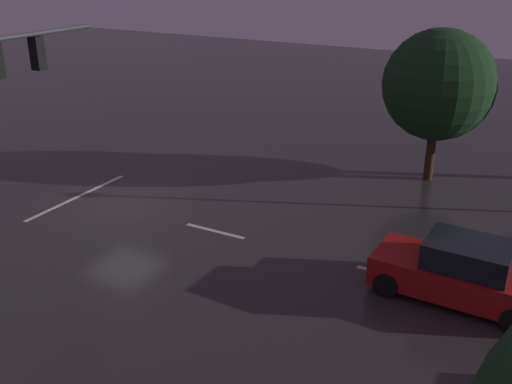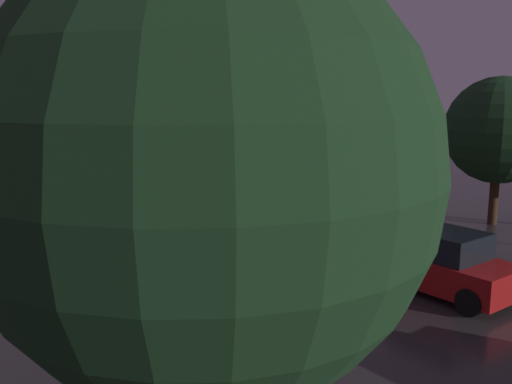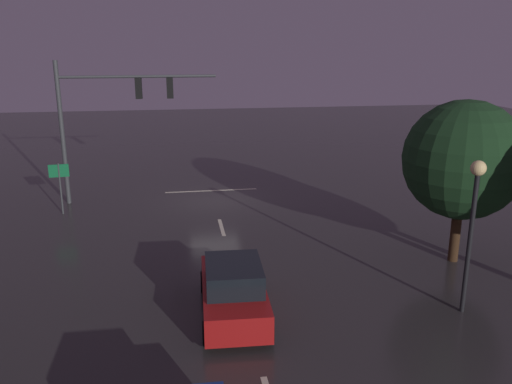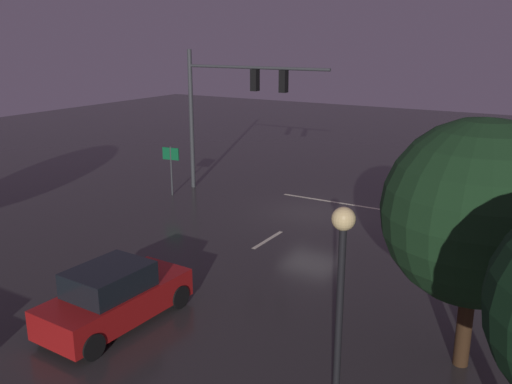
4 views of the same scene
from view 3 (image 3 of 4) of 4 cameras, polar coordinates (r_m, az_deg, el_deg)
ground_plane at (r=26.96m, az=-4.55°, el=-1.03°), size 80.00×80.00×0.00m
traffic_signal_assembly at (r=26.97m, az=-15.52°, el=8.95°), size 7.67×0.47×7.03m
lane_dash_far at (r=23.17m, az=-3.76°, el=-3.84°), size 0.16×2.20×0.01m
lane_dash_mid at (r=17.65m, az=-1.92°, el=-10.31°), size 0.16×2.20×0.01m
stop_bar at (r=28.94m, az=-4.87°, el=0.15°), size 5.00×0.16×0.01m
car_approaching at (r=15.69m, az=-2.46°, el=-10.60°), size 2.06×4.43×1.70m
street_lamp_left_kerb at (r=16.18m, az=22.56°, el=-1.53°), size 0.44×0.44×4.65m
route_sign at (r=26.10m, az=-20.55°, el=1.47°), size 0.90×0.18×2.45m
tree_left_far at (r=19.95m, az=21.57°, el=3.24°), size 4.25×4.25×5.95m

